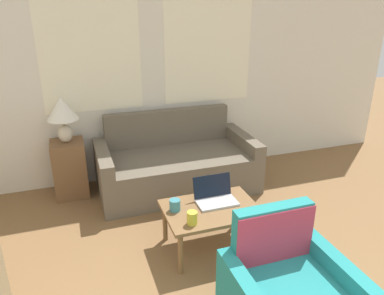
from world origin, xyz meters
name	(u,v)px	position (x,y,z in m)	size (l,w,h in m)	color
wall_back	(159,71)	(0.00, 3.99, 1.31)	(6.54, 0.06, 2.60)	silver
couch	(176,165)	(0.05, 3.52, 0.27)	(1.81, 0.90, 0.86)	#665B4C
side_table	(70,169)	(-1.14, 3.71, 0.32)	(0.36, 0.36, 0.64)	brown
table_lamp	(62,112)	(-1.14, 3.71, 0.98)	(0.33, 0.33, 0.50)	beige
coffee_table	(211,213)	(0.00, 2.27, 0.36)	(0.82, 0.58, 0.41)	brown
laptop	(215,196)	(0.08, 2.37, 0.46)	(0.36, 0.26, 0.22)	#B7B7BC
cup_navy	(175,205)	(-0.31, 2.34, 0.46)	(0.09, 0.09, 0.10)	teal
cup_yellow	(192,218)	(-0.24, 2.09, 0.46)	(0.09, 0.09, 0.11)	gold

